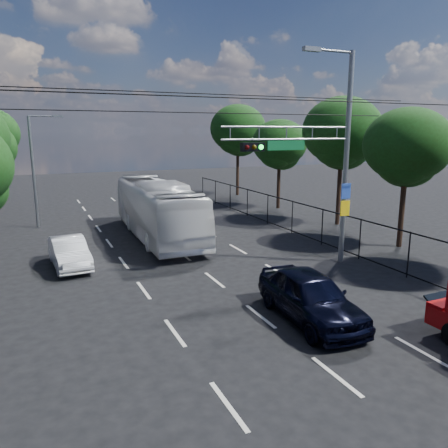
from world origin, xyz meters
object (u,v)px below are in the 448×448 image
signal_mast (325,151)px  navy_hatchback (310,296)px  white_bus (157,209)px  white_van (69,252)px

signal_mast → navy_hatchback: bearing=-128.9°
navy_hatchback → white_bus: 13.42m
signal_mast → navy_hatchback: (-3.93, -4.87, -4.43)m
navy_hatchback → white_van: size_ratio=1.17×
navy_hatchback → white_bus: size_ratio=0.41×
navy_hatchback → white_bus: (-1.43, 13.32, 0.82)m
signal_mast → white_van: bearing=157.6°
signal_mast → navy_hatchback: 7.67m
navy_hatchback → white_van: navy_hatchback is taller
navy_hatchback → white_bus: bearing=100.1°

